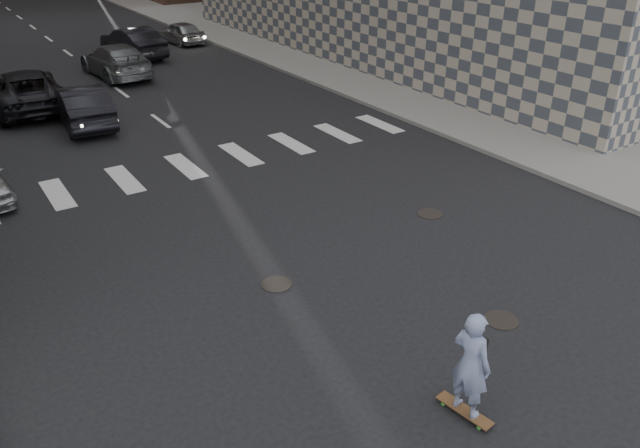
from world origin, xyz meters
The scene contains 11 objects.
ground centered at (0.00, 0.00, 0.00)m, with size 160.00×160.00×0.00m, color black.
sidewalk_right centered at (14.50, 20.00, 0.07)m, with size 13.00×80.00×0.15m, color gray.
manhole_a centered at (1.20, -2.50, 0.01)m, with size 0.70×0.70×0.02m, color black.
manhole_b centered at (-2.00, 1.20, 0.01)m, with size 0.70×0.70×0.02m, color black.
manhole_c centered at (3.30, 2.00, 0.01)m, with size 0.70×0.70×0.02m, color black.
skateboarder centered at (-1.34, -4.00, 1.07)m, with size 0.56×1.05×2.04m.
traffic_car_a centered at (-2.59, 15.12, 0.77)m, with size 1.64×4.70×1.55m, color black.
traffic_car_b centered at (0.76, 22.00, 0.78)m, with size 2.20×5.41×1.57m, color slate.
traffic_car_c centered at (-4.01, 18.51, 0.81)m, with size 2.70×5.85×1.63m, color black.
traffic_car_d centered at (6.50, 28.00, 0.66)m, with size 1.56×3.88×1.32m, color #A8ABAF.
traffic_car_e centered at (2.81, 25.64, 0.82)m, with size 1.73×4.98×1.64m, color black.
Camera 1 is at (-7.62, -9.23, 7.61)m, focal length 35.00 mm.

